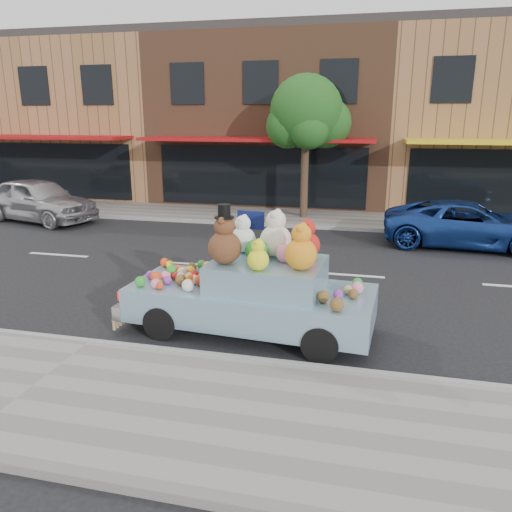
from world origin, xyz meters
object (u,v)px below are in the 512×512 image
(art_car, at_px, (253,289))
(car_blue, at_px, (468,224))
(street_tree, at_px, (307,118))
(car_silver, at_px, (38,200))

(art_car, bearing_deg, car_blue, 61.39)
(street_tree, xyz_separation_m, art_car, (0.50, -10.30, -2.88))
(car_blue, bearing_deg, street_tree, 64.96)
(car_silver, relative_size, car_blue, 0.97)
(street_tree, bearing_deg, art_car, -87.24)
(street_tree, relative_size, art_car, 1.14)
(car_silver, height_order, art_car, art_car)
(car_silver, bearing_deg, car_blue, -76.50)
(street_tree, bearing_deg, car_silver, -164.77)
(car_silver, bearing_deg, street_tree, -60.06)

